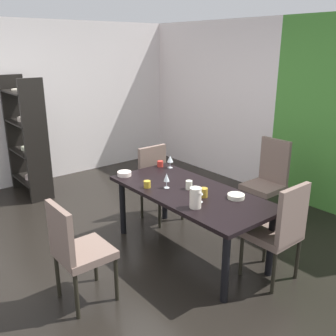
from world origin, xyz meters
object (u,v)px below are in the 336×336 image
chair_right_far (280,229)px  cup_south (189,185)px  chair_head_near (76,248)px  chair_head_far (268,178)px  cup_near_window (147,184)px  chair_left_far (158,179)px  cup_near_shelf (204,193)px  cup_corner (160,164)px  wine_glass_front (200,192)px  display_shelf (27,138)px  serving_bowl_rear (236,196)px  wine_glass_left (170,159)px  pitcher_right (196,198)px  serving_bowl_west (124,174)px  wine_glass_east (167,178)px  dining_table (190,198)px

chair_right_far → cup_south: (-0.97, -0.27, 0.21)m
chair_head_near → cup_south: (-0.06, 1.35, 0.23)m
chair_right_far → chair_head_far: bearing=41.0°
chair_head_near → cup_near_window: chair_head_near is taller
chair_left_far → cup_near_shelf: (1.14, -0.30, 0.24)m
cup_near_window → cup_corner: cup_near_window is taller
chair_right_far → cup_corner: 1.78m
wine_glass_front → cup_south: bearing=154.9°
chair_left_far → display_shelf: bearing=-62.5°
cup_near_window → wine_glass_front: bearing=14.5°
serving_bowl_rear → wine_glass_left: bearing=174.6°
chair_left_far → chair_head_far: 1.41m
cup_corner → pitcher_right: bearing=-23.3°
chair_head_near → cup_near_window: (-0.38, 1.03, 0.22)m
chair_right_far → chair_head_far: (-0.91, 1.04, 0.02)m
chair_left_far → wine_glass_left: size_ratio=5.83×
serving_bowl_west → cup_near_shelf: (1.05, 0.27, 0.02)m
wine_glass_left → serving_bowl_west: 0.62m
display_shelf → wine_glass_east: bearing=12.2°
chair_left_far → serving_bowl_rear: (1.36, -0.07, 0.21)m
serving_bowl_rear → cup_near_window: cup_near_window is taller
wine_glass_left → cup_corner: 0.16m
chair_head_far → wine_glass_east: chair_head_far is taller
cup_near_window → cup_south: cup_south is taller
chair_head_far → cup_corner: 1.39m
wine_glass_front → serving_bowl_west: (-1.12, -0.15, -0.08)m
dining_table → wine_glass_east: size_ratio=11.22×
cup_near_window → pitcher_right: size_ratio=0.38×
dining_table → chair_right_far: 0.98m
wine_glass_front → cup_near_window: size_ratio=1.93×
serving_bowl_rear → serving_bowl_west: size_ratio=1.05×
chair_left_far → serving_bowl_rear: 1.38m
chair_left_far → cup_south: 0.95m
wine_glass_east → cup_near_shelf: 0.46m
chair_right_far → cup_corner: (-1.77, -0.03, 0.20)m
chair_left_far → pitcher_right: chair_left_far is taller
dining_table → wine_glass_left: (-0.73, 0.33, 0.20)m
wine_glass_front → serving_bowl_west: size_ratio=0.88×
wine_glass_left → pitcher_right: (1.08, -0.58, -0.01)m
chair_head_near → cup_near_shelf: chair_head_near is taller
display_shelf → wine_glass_front: bearing=10.5°
display_shelf → cup_south: display_shelf is taller
cup_near_window → chair_head_near: bearing=-70.0°
display_shelf → cup_corner: (1.98, 0.97, -0.12)m
chair_head_far → wine_glass_front: 1.51m
wine_glass_east → cup_corner: size_ratio=2.18×
dining_table → cup_south: (-0.04, 0.03, 0.13)m
chair_head_near → cup_near_window: bearing=110.0°
cup_corner → chair_right_far: bearing=0.8°
serving_bowl_rear → pitcher_right: size_ratio=0.86×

